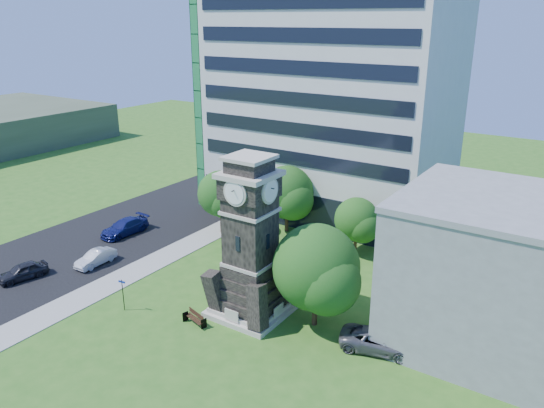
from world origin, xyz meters
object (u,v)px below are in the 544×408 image
Objects in this scene: car_street_south at (23,271)px; car_east_lot at (379,341)px; clock_tower at (251,248)px; street_sign at (123,291)px; car_street_mid at (96,258)px; park_bench at (195,318)px; car_street_north at (125,227)px.

car_street_south is 0.78× the size of car_east_lot.
clock_tower reaches higher than street_sign.
car_east_lot is at bearing 4.24° from clock_tower.
clock_tower is at bearing 1.87° from car_street_mid.
street_sign is (-5.82, -1.51, 1.09)m from park_bench.
park_bench is (-2.44, -3.65, -4.77)m from clock_tower.
car_street_south is at bearing -85.45° from car_street_north.
car_street_north is (-19.90, 5.28, -4.51)m from clock_tower.
car_street_north is at bearing 105.34° from car_street_south.
car_east_lot is 2.05× the size of street_sign.
street_sign is at bearing -28.08° from car_street_mid.
car_street_north is at bearing 66.98° from car_east_lot.
street_sign is at bearing 93.51° from car_east_lot.
street_sign is at bearing -148.00° from clock_tower.
car_street_south is 1.60× the size of street_sign.
car_east_lot is 13.20m from park_bench.
car_street_north reaches higher than car_street_south.
car_street_south is at bearing -161.82° from clock_tower.
street_sign is (11.21, 1.23, 0.91)m from car_street_south.
car_street_south is (-19.47, -6.39, -4.58)m from clock_tower.
car_east_lot is (29.48, 7.14, 0.03)m from car_street_south.
car_street_south reaches higher than park_bench.
car_street_mid is at bearing 74.13° from car_street_south.
park_bench is at bearing -123.74° from clock_tower.
car_east_lot is at bearing 26.88° from car_street_south.
car_street_north is 15.65m from street_sign.
car_street_mid is (2.94, 5.28, -0.05)m from car_street_south.
car_street_mid is 2.11× the size of park_bench.
car_street_north is 2.07× the size of street_sign.
car_street_mid is 0.75× the size of car_east_lot.
car_east_lot reaches higher than car_street_south.
clock_tower reaches higher than park_bench.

